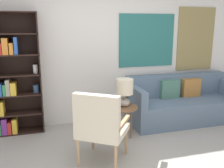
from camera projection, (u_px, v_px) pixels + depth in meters
wall_back at (96, 48)px, 4.40m from camera, size 6.40×0.08×2.70m
bookshelf at (6, 79)px, 3.93m from camera, size 0.86×0.30×1.94m
armchair at (100, 124)px, 3.08m from camera, size 0.79×0.78×0.96m
couch at (182, 103)px, 4.65m from camera, size 2.02×0.80×0.83m
side_table at (122, 110)px, 3.88m from camera, size 0.48×0.48×0.51m
table_lamp at (125, 90)px, 3.82m from camera, size 0.27×0.27×0.44m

